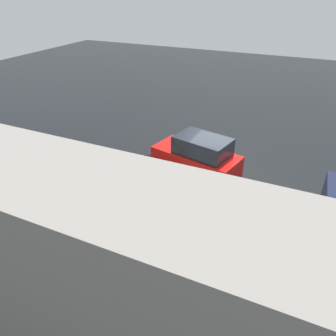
% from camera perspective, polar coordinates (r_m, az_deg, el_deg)
% --- Properties ---
extents(ground_plane, '(60.00, 60.00, 0.00)m').
position_cam_1_polar(ground_plane, '(15.41, 8.27, -1.46)').
color(ground_plane, black).
extents(kerb_strip, '(24.00, 3.20, 0.04)m').
position_cam_1_polar(kerb_strip, '(12.16, 2.13, -10.80)').
color(kerb_strip, slate).
rests_on(kerb_strip, ground).
extents(moving_hatchback, '(4.17, 2.50, 2.06)m').
position_cam_1_polar(moving_hatchback, '(14.76, 5.18, 1.84)').
color(moving_hatchback, red).
rests_on(moving_hatchback, ground).
extents(fire_hydrant, '(0.42, 0.31, 0.80)m').
position_cam_1_polar(fire_hydrant, '(14.20, -7.87, -2.50)').
color(fire_hydrant, gold).
rests_on(fire_hydrant, ground).
extents(pedestrian, '(0.34, 0.55, 1.22)m').
position_cam_1_polar(pedestrian, '(14.37, -12.37, -1.21)').
color(pedestrian, silver).
rests_on(pedestrian, ground).
extents(metal_railing, '(9.07, 0.04, 1.05)m').
position_cam_1_polar(metal_railing, '(10.80, -3.18, -12.16)').
color(metal_railing, '#B7BABF').
rests_on(metal_railing, ground).
extents(sign_post, '(0.07, 0.44, 2.40)m').
position_cam_1_polar(sign_post, '(13.83, -16.28, 1.20)').
color(sign_post, '#4C4C51').
rests_on(sign_post, ground).
extents(puddle_patch, '(4.18, 4.18, 0.01)m').
position_cam_1_polar(puddle_patch, '(15.46, -1.04, -0.98)').
color(puddle_patch, black).
rests_on(puddle_patch, ground).
extents(building_block, '(14.90, 2.40, 5.04)m').
position_cam_1_polar(building_block, '(7.38, -13.18, -18.51)').
color(building_block, gray).
rests_on(building_block, ground).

